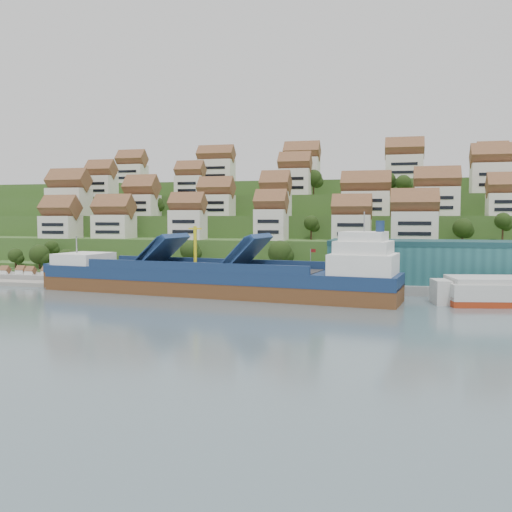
# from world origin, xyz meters

# --- Properties ---
(ground) EXTENTS (300.00, 300.00, 0.00)m
(ground) POSITION_xyz_m (0.00, 0.00, 0.00)
(ground) COLOR slate
(ground) RESTS_ON ground
(quay) EXTENTS (180.00, 14.00, 2.20)m
(quay) POSITION_xyz_m (20.00, 15.00, 1.10)
(quay) COLOR gray
(quay) RESTS_ON ground
(pebble_beach) EXTENTS (45.00, 20.00, 1.00)m
(pebble_beach) POSITION_xyz_m (-58.00, 12.00, 0.50)
(pebble_beach) COLOR gray
(pebble_beach) RESTS_ON ground
(hillside) EXTENTS (260.00, 128.00, 31.00)m
(hillside) POSITION_xyz_m (0.00, 103.55, 10.66)
(hillside) COLOR #2D4C1E
(hillside) RESTS_ON ground
(hillside_village) EXTENTS (153.07, 62.77, 28.65)m
(hillside_village) POSITION_xyz_m (-2.80, 61.38, 24.73)
(hillside_village) COLOR silver
(hillside_village) RESTS_ON ground
(hillside_trees) EXTENTS (139.21, 62.32, 30.64)m
(hillside_trees) POSITION_xyz_m (-5.69, 43.25, 16.15)
(hillside_trees) COLOR #223812
(hillside_trees) RESTS_ON ground
(warehouse) EXTENTS (60.00, 15.00, 10.00)m
(warehouse) POSITION_xyz_m (52.00, 17.00, 7.20)
(warehouse) COLOR #245D62
(warehouse) RESTS_ON quay
(flagpole) EXTENTS (1.28, 0.16, 8.00)m
(flagpole) POSITION_xyz_m (18.11, 10.00, 6.88)
(flagpole) COLOR gray
(flagpole) RESTS_ON quay
(beach_huts) EXTENTS (14.40, 3.70, 2.20)m
(beach_huts) POSITION_xyz_m (-60.00, 10.75, 2.10)
(beach_huts) COLOR white
(beach_huts) RESTS_ON pebble_beach
(cargo_ship) EXTENTS (84.93, 23.43, 18.70)m
(cargo_ship) POSITION_xyz_m (-0.57, -0.89, 3.51)
(cargo_ship) COLOR brown
(cargo_ship) RESTS_ON ground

